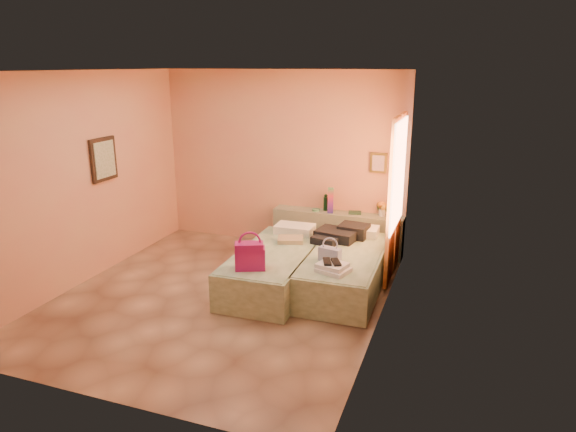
{
  "coord_description": "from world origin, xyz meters",
  "views": [
    {
      "loc": [
        2.81,
        -5.39,
        2.87
      ],
      "look_at": [
        0.6,
        0.85,
        0.91
      ],
      "focal_mm": 32.0,
      "sensor_mm": 36.0,
      "label": 1
    }
  ],
  "objects_px": {
    "green_book": "(355,213)",
    "magenta_handbag": "(250,256)",
    "blue_handbag": "(330,254)",
    "bed_right": "(345,271)",
    "towel_stack": "(333,268)",
    "headboard_ledge": "(337,232)",
    "water_bottle": "(326,203)",
    "bed_left": "(275,268)",
    "flower_vase": "(383,207)"
  },
  "relations": [
    {
      "from": "bed_right",
      "to": "flower_vase",
      "type": "bearing_deg",
      "value": 79.06
    },
    {
      "from": "magenta_handbag",
      "to": "water_bottle",
      "type": "bearing_deg",
      "value": 59.18
    },
    {
      "from": "green_book",
      "to": "magenta_handbag",
      "type": "height_order",
      "value": "magenta_handbag"
    },
    {
      "from": "headboard_ledge",
      "to": "bed_right",
      "type": "distance_m",
      "value": 1.38
    },
    {
      "from": "water_bottle",
      "to": "green_book",
      "type": "relative_size",
      "value": 1.28
    },
    {
      "from": "bed_left",
      "to": "water_bottle",
      "type": "xyz_separation_m",
      "value": [
        0.24,
        1.6,
        0.52
      ]
    },
    {
      "from": "bed_left",
      "to": "blue_handbag",
      "type": "bearing_deg",
      "value": -9.73
    },
    {
      "from": "headboard_ledge",
      "to": "water_bottle",
      "type": "relative_size",
      "value": 8.26
    },
    {
      "from": "bed_right",
      "to": "green_book",
      "type": "relative_size",
      "value": 10.3
    },
    {
      "from": "flower_vase",
      "to": "blue_handbag",
      "type": "distance_m",
      "value": 1.76
    },
    {
      "from": "blue_handbag",
      "to": "towel_stack",
      "type": "xyz_separation_m",
      "value": [
        0.13,
        -0.32,
        -0.04
      ]
    },
    {
      "from": "bed_left",
      "to": "bed_right",
      "type": "relative_size",
      "value": 1.0
    },
    {
      "from": "headboard_ledge",
      "to": "magenta_handbag",
      "type": "relative_size",
      "value": 5.72
    },
    {
      "from": "blue_handbag",
      "to": "water_bottle",
      "type": "bearing_deg",
      "value": 120.21
    },
    {
      "from": "towel_stack",
      "to": "magenta_handbag",
      "type": "bearing_deg",
      "value": -166.39
    },
    {
      "from": "bed_right",
      "to": "green_book",
      "type": "xyz_separation_m",
      "value": [
        -0.18,
        1.34,
        0.42
      ]
    },
    {
      "from": "green_book",
      "to": "flower_vase",
      "type": "distance_m",
      "value": 0.43
    },
    {
      "from": "bed_left",
      "to": "magenta_handbag",
      "type": "distance_m",
      "value": 0.8
    },
    {
      "from": "bed_right",
      "to": "towel_stack",
      "type": "bearing_deg",
      "value": -90.28
    },
    {
      "from": "flower_vase",
      "to": "towel_stack",
      "type": "relative_size",
      "value": 0.75
    },
    {
      "from": "headboard_ledge",
      "to": "bed_left",
      "type": "xyz_separation_m",
      "value": [
        -0.46,
        -1.54,
        -0.08
      ]
    },
    {
      "from": "water_bottle",
      "to": "blue_handbag",
      "type": "distance_m",
      "value": 1.81
    },
    {
      "from": "towel_stack",
      "to": "flower_vase",
      "type": "bearing_deg",
      "value": 83.67
    },
    {
      "from": "headboard_ledge",
      "to": "bed_left",
      "type": "relative_size",
      "value": 1.02
    },
    {
      "from": "magenta_handbag",
      "to": "blue_handbag",
      "type": "height_order",
      "value": "magenta_handbag"
    },
    {
      "from": "towel_stack",
      "to": "bed_right",
      "type": "bearing_deg",
      "value": 90.83
    },
    {
      "from": "green_book",
      "to": "flower_vase",
      "type": "bearing_deg",
      "value": -7.71
    },
    {
      "from": "bed_right",
      "to": "magenta_handbag",
      "type": "height_order",
      "value": "magenta_handbag"
    },
    {
      "from": "water_bottle",
      "to": "bed_right",
      "type": "bearing_deg",
      "value": -64.27
    },
    {
      "from": "flower_vase",
      "to": "magenta_handbag",
      "type": "distance_m",
      "value": 2.57
    },
    {
      "from": "bed_right",
      "to": "flower_vase",
      "type": "xyz_separation_m",
      "value": [
        0.24,
        1.36,
        0.53
      ]
    },
    {
      "from": "green_book",
      "to": "blue_handbag",
      "type": "relative_size",
      "value": 0.7
    },
    {
      "from": "bed_left",
      "to": "towel_stack",
      "type": "xyz_separation_m",
      "value": [
        0.91,
        -0.44,
        0.3
      ]
    },
    {
      "from": "green_book",
      "to": "magenta_handbag",
      "type": "relative_size",
      "value": 0.54
    },
    {
      "from": "blue_handbag",
      "to": "towel_stack",
      "type": "bearing_deg",
      "value": -54.98
    },
    {
      "from": "water_bottle",
      "to": "flower_vase",
      "type": "relative_size",
      "value": 0.94
    },
    {
      "from": "blue_handbag",
      "to": "green_book",
      "type": "bearing_deg",
      "value": 104.84
    },
    {
      "from": "magenta_handbag",
      "to": "towel_stack",
      "type": "height_order",
      "value": "magenta_handbag"
    },
    {
      "from": "headboard_ledge",
      "to": "flower_vase",
      "type": "distance_m",
      "value": 0.82
    },
    {
      "from": "bed_left",
      "to": "blue_handbag",
      "type": "xyz_separation_m",
      "value": [
        0.78,
        -0.12,
        0.34
      ]
    },
    {
      "from": "green_book",
      "to": "towel_stack",
      "type": "xyz_separation_m",
      "value": [
        0.19,
        -2.01,
        -0.12
      ]
    },
    {
      "from": "flower_vase",
      "to": "water_bottle",
      "type": "bearing_deg",
      "value": 179.95
    },
    {
      "from": "magenta_handbag",
      "to": "flower_vase",
      "type": "bearing_deg",
      "value": 39.01
    },
    {
      "from": "flower_vase",
      "to": "bed_right",
      "type": "bearing_deg",
      "value": -99.82
    },
    {
      "from": "green_book",
      "to": "towel_stack",
      "type": "relative_size",
      "value": 0.55
    },
    {
      "from": "bed_right",
      "to": "green_book",
      "type": "distance_m",
      "value": 1.41
    },
    {
      "from": "bed_right",
      "to": "blue_handbag",
      "type": "distance_m",
      "value": 0.5
    },
    {
      "from": "magenta_handbag",
      "to": "bed_right",
      "type": "bearing_deg",
      "value": 20.23
    },
    {
      "from": "flower_vase",
      "to": "towel_stack",
      "type": "xyz_separation_m",
      "value": [
        -0.23,
        -2.04,
        -0.23
      ]
    },
    {
      "from": "towel_stack",
      "to": "green_book",
      "type": "bearing_deg",
      "value": 95.39
    }
  ]
}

